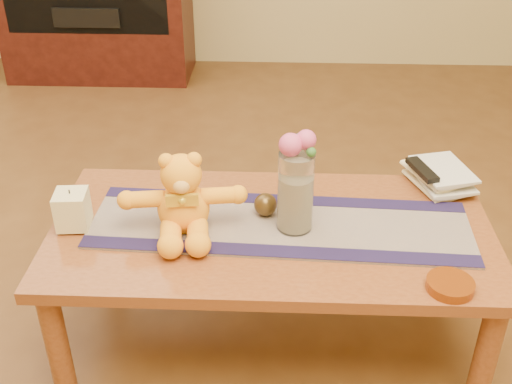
{
  "coord_description": "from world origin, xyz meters",
  "views": [
    {
      "loc": [
        0.02,
        -1.65,
        1.59
      ],
      "look_at": [
        -0.05,
        0.0,
        0.58
      ],
      "focal_mm": 44.34,
      "sensor_mm": 36.0,
      "label": 1
    }
  ],
  "objects_px": {
    "amber_dish": "(450,285)",
    "glass_vase": "(296,192)",
    "bronze_ball": "(265,205)",
    "pillar_candle": "(72,209)",
    "book_bottom": "(418,187)",
    "teddy_bear": "(182,193)",
    "tv_remote": "(422,170)"
  },
  "relations": [
    {
      "from": "teddy_bear",
      "to": "book_bottom",
      "type": "xyz_separation_m",
      "value": [
        0.78,
        0.27,
        -0.12
      ]
    },
    {
      "from": "tv_remote",
      "to": "glass_vase",
      "type": "bearing_deg",
      "value": -168.37
    },
    {
      "from": "pillar_candle",
      "to": "glass_vase",
      "type": "xyz_separation_m",
      "value": [
        0.69,
        0.02,
        0.07
      ]
    },
    {
      "from": "pillar_candle",
      "to": "bronze_ball",
      "type": "xyz_separation_m",
      "value": [
        0.6,
        0.09,
        -0.02
      ]
    },
    {
      "from": "bronze_ball",
      "to": "amber_dish",
      "type": "xyz_separation_m",
      "value": [
        0.52,
        -0.34,
        -0.03
      ]
    },
    {
      "from": "glass_vase",
      "to": "amber_dish",
      "type": "height_order",
      "value": "glass_vase"
    },
    {
      "from": "pillar_candle",
      "to": "book_bottom",
      "type": "bearing_deg",
      "value": 13.74
    },
    {
      "from": "bronze_ball",
      "to": "amber_dish",
      "type": "distance_m",
      "value": 0.62
    },
    {
      "from": "glass_vase",
      "to": "bronze_ball",
      "type": "height_order",
      "value": "glass_vase"
    },
    {
      "from": "teddy_bear",
      "to": "book_bottom",
      "type": "distance_m",
      "value": 0.83
    },
    {
      "from": "bronze_ball",
      "to": "pillar_candle",
      "type": "bearing_deg",
      "value": -171.86
    },
    {
      "from": "pillar_candle",
      "to": "glass_vase",
      "type": "bearing_deg",
      "value": 1.48
    },
    {
      "from": "teddy_bear",
      "to": "pillar_candle",
      "type": "xyz_separation_m",
      "value": [
        -0.35,
        -0.0,
        -0.07
      ]
    },
    {
      "from": "pillar_candle",
      "to": "book_bottom",
      "type": "distance_m",
      "value": 1.16
    },
    {
      "from": "glass_vase",
      "to": "amber_dish",
      "type": "distance_m",
      "value": 0.52
    },
    {
      "from": "teddy_bear",
      "to": "pillar_candle",
      "type": "height_order",
      "value": "teddy_bear"
    },
    {
      "from": "amber_dish",
      "to": "teddy_bear",
      "type": "bearing_deg",
      "value": 161.37
    },
    {
      "from": "bronze_ball",
      "to": "book_bottom",
      "type": "xyz_separation_m",
      "value": [
        0.52,
        0.19,
        -0.03
      ]
    },
    {
      "from": "pillar_candle",
      "to": "bronze_ball",
      "type": "distance_m",
      "value": 0.61
    },
    {
      "from": "pillar_candle",
      "to": "amber_dish",
      "type": "relative_size",
      "value": 0.89
    },
    {
      "from": "glass_vase",
      "to": "teddy_bear",
      "type": "bearing_deg",
      "value": -177.72
    },
    {
      "from": "glass_vase",
      "to": "book_bottom",
      "type": "height_order",
      "value": "glass_vase"
    },
    {
      "from": "pillar_candle",
      "to": "tv_remote",
      "type": "height_order",
      "value": "pillar_candle"
    },
    {
      "from": "glass_vase",
      "to": "tv_remote",
      "type": "relative_size",
      "value": 1.62
    },
    {
      "from": "teddy_bear",
      "to": "glass_vase",
      "type": "height_order",
      "value": "glass_vase"
    },
    {
      "from": "teddy_bear",
      "to": "glass_vase",
      "type": "bearing_deg",
      "value": -5.56
    },
    {
      "from": "bronze_ball",
      "to": "tv_remote",
      "type": "relative_size",
      "value": 0.47
    },
    {
      "from": "teddy_bear",
      "to": "amber_dish",
      "type": "xyz_separation_m",
      "value": [
        0.77,
        -0.26,
        -0.12
      ]
    },
    {
      "from": "glass_vase",
      "to": "book_bottom",
      "type": "relative_size",
      "value": 1.17
    },
    {
      "from": "pillar_candle",
      "to": "amber_dish",
      "type": "distance_m",
      "value": 1.15
    },
    {
      "from": "book_bottom",
      "to": "bronze_ball",
      "type": "bearing_deg",
      "value": 178.79
    },
    {
      "from": "amber_dish",
      "to": "glass_vase",
      "type": "bearing_deg",
      "value": 147.3
    }
  ]
}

